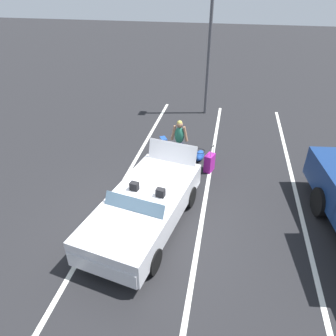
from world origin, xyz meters
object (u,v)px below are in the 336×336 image
object	(u,v)px
suitcase_large_black	(187,165)
suitcase_medium_bright	(209,163)
parking_lamp_post	(210,38)
traveler_person	(179,140)
duffel_bag	(200,155)
convertible_car	(141,213)
suitcase_small_carryon	(164,144)

from	to	relation	value
suitcase_large_black	suitcase_medium_bright	world-z (taller)	suitcase_large_black
parking_lamp_post	traveler_person	bearing A→B (deg)	-4.98
traveler_person	suitcase_large_black	bearing A→B (deg)	31.54
duffel_bag	traveler_person	bearing A→B (deg)	-55.45
convertible_car	suitcase_small_carryon	world-z (taller)	convertible_car
suitcase_medium_bright	suitcase_small_carryon	bearing A→B (deg)	-12.79
suitcase_medium_bright	parking_lamp_post	size ratio (longest dim) A/B	0.16
suitcase_large_black	suitcase_small_carryon	size ratio (longest dim) A/B	2.13
convertible_car	suitcase_large_black	xyz separation A→B (m)	(-2.86, 0.75, -0.22)
convertible_car	suitcase_medium_bright	xyz separation A→B (m)	(-3.27, 1.46, -0.28)
duffel_bag	parking_lamp_post	size ratio (longest dim) A/B	0.11
suitcase_small_carryon	convertible_car	bearing A→B (deg)	63.82
duffel_bag	suitcase_medium_bright	bearing A→B (deg)	29.22
duffel_bag	parking_lamp_post	xyz separation A→B (m)	(-4.46, -0.25, 3.23)
parking_lamp_post	convertible_car	bearing A→B (deg)	-5.46
suitcase_large_black	duffel_bag	world-z (taller)	suitcase_large_black
suitcase_medium_bright	duffel_bag	size ratio (longest dim) A/B	1.45
suitcase_small_carryon	traveler_person	distance (m)	1.36
suitcase_large_black	suitcase_small_carryon	world-z (taller)	suitcase_large_black
suitcase_large_black	traveler_person	distance (m)	0.94
duffel_bag	traveler_person	world-z (taller)	traveler_person
traveler_person	convertible_car	bearing A→B (deg)	-4.80
suitcase_medium_bright	duffel_bag	xyz separation A→B (m)	(-0.71, -0.40, -0.15)
suitcase_small_carryon	duffel_bag	size ratio (longest dim) A/B	0.75
suitcase_large_black	suitcase_small_carryon	xyz separation A→B (m)	(-1.56, -1.12, -0.12)
convertible_car	duffel_bag	distance (m)	4.14
suitcase_large_black	parking_lamp_post	xyz separation A→B (m)	(-5.58, 0.05, 3.02)
suitcase_large_black	duffel_bag	distance (m)	1.18
duffel_bag	traveler_person	xyz separation A→B (m)	(0.47, -0.68, 0.77)
suitcase_medium_bright	parking_lamp_post	bearing A→B (deg)	-63.50
convertible_car	suitcase_large_black	distance (m)	2.96
suitcase_small_carryon	duffel_bag	xyz separation A→B (m)	(0.44, 1.43, -0.09)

